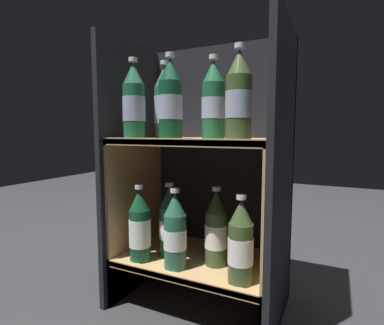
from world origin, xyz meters
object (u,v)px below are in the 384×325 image
(bottle_lower_front_2, at_px, (241,244))
(bottle_lower_back_1, at_px, (216,230))
(bottle_lower_back_0, at_px, (169,223))
(bottle_lower_front_0, at_px, (140,227))
(bottle_upper_front_1, at_px, (170,101))
(bottle_upper_back_1, at_px, (213,102))
(bottle_upper_front_2, at_px, (239,98))
(bottle_upper_back_0, at_px, (165,105))
(bottle_upper_front_0, at_px, (134,103))
(bottle_lower_front_1, at_px, (175,233))

(bottle_lower_front_2, distance_m, bottle_lower_back_1, 0.14)
(bottle_lower_back_0, bearing_deg, bottle_lower_front_0, -129.99)
(bottle_upper_front_1, xyz_separation_m, bottle_upper_back_1, (0.11, 0.08, 0.00))
(bottle_upper_back_1, relative_size, bottle_lower_front_0, 1.00)
(bottle_upper_front_2, bearing_deg, bottle_upper_back_0, 164.11)
(bottle_upper_front_2, xyz_separation_m, bottle_lower_front_2, (0.01, 0.00, -0.43))
(bottle_upper_front_2, distance_m, bottle_lower_back_0, 0.52)
(bottle_upper_front_2, height_order, bottle_lower_back_1, bottle_upper_front_2)
(bottle_upper_back_0, bearing_deg, bottle_lower_back_1, 0.00)
(bottle_upper_back_0, distance_m, bottle_lower_back_0, 0.43)
(bottle_lower_back_0, bearing_deg, bottle_upper_front_0, -135.49)
(bottle_upper_front_2, bearing_deg, bottle_lower_back_0, 163.33)
(bottle_upper_back_1, relative_size, bottle_lower_back_0, 1.00)
(bottle_upper_front_1, xyz_separation_m, bottle_lower_back_0, (-0.06, 0.08, -0.43))
(bottle_upper_front_1, distance_m, bottle_upper_back_1, 0.14)
(bottle_lower_front_0, height_order, bottle_lower_front_1, same)
(bottle_upper_back_0, distance_m, bottle_lower_front_1, 0.44)
(bottle_upper_back_0, height_order, bottle_upper_back_1, same)
(bottle_lower_back_0, xyz_separation_m, bottle_lower_back_1, (0.18, -0.00, -0.00))
(bottle_lower_front_0, distance_m, bottle_lower_front_1, 0.14)
(bottle_lower_front_0, xyz_separation_m, bottle_lower_front_2, (0.36, -0.00, 0.00))
(bottle_lower_back_0, bearing_deg, bottle_upper_front_2, -16.67)
(bottle_lower_front_1, bearing_deg, bottle_upper_back_0, 135.32)
(bottle_upper_front_0, height_order, bottle_upper_back_0, same)
(bottle_lower_back_1, bearing_deg, bottle_lower_front_0, -161.57)
(bottle_upper_front_0, bearing_deg, bottle_upper_back_1, 18.30)
(bottle_upper_back_0, height_order, bottle_lower_back_1, bottle_upper_back_0)
(bottle_upper_front_0, height_order, bottle_upper_back_1, same)
(bottle_lower_back_1, bearing_deg, bottle_upper_front_2, -40.35)
(bottle_lower_back_0, bearing_deg, bottle_lower_back_1, -0.00)
(bottle_upper_front_2, height_order, bottle_upper_back_0, same)
(bottle_upper_back_0, relative_size, bottle_lower_front_1, 1.00)
(bottle_upper_front_2, relative_size, bottle_upper_back_1, 1.00)
(bottle_lower_front_0, relative_size, bottle_lower_front_1, 1.00)
(bottle_lower_front_0, relative_size, bottle_lower_front_2, 1.00)
(bottle_lower_front_2, distance_m, bottle_lower_back_0, 0.31)
(bottle_upper_front_1, distance_m, bottle_lower_front_2, 0.49)
(bottle_upper_front_0, xyz_separation_m, bottle_upper_front_1, (0.14, 0.00, 0.00))
(bottle_lower_front_1, xyz_separation_m, bottle_lower_back_1, (0.11, 0.08, -0.00))
(bottle_upper_front_0, height_order, bottle_lower_back_0, bottle_upper_front_0)
(bottle_upper_front_0, relative_size, bottle_lower_back_0, 1.00)
(bottle_lower_front_1, distance_m, bottle_lower_back_0, 0.11)
(bottle_upper_front_1, xyz_separation_m, bottle_lower_front_2, (0.24, 0.00, -0.43))
(bottle_upper_front_0, distance_m, bottle_upper_back_1, 0.27)
(bottle_upper_back_0, distance_m, bottle_upper_back_1, 0.18)
(bottle_lower_back_0, distance_m, bottle_lower_back_1, 0.18)
(bottle_upper_back_1, distance_m, bottle_lower_front_1, 0.45)
(bottle_upper_front_2, relative_size, bottle_lower_front_1, 1.00)
(bottle_upper_front_1, relative_size, bottle_lower_front_1, 1.00)
(bottle_upper_front_1, distance_m, bottle_lower_back_0, 0.44)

